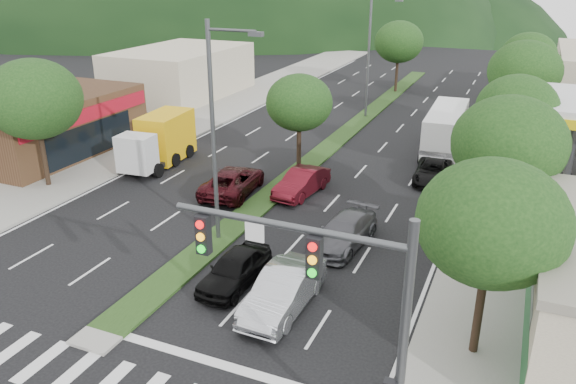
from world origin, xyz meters
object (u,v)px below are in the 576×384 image
at_px(car_queue_d, 433,172).
at_px(car_queue_c, 302,182).
at_px(tree_r_a, 492,223).
at_px(motorhome, 446,130).
at_px(suv_maroon, 233,181).
at_px(car_queue_b, 344,232).
at_px(tree_r_d, 525,71).
at_px(car_queue_a, 235,269).
at_px(sedan_silver, 283,290).
at_px(tree_med_far, 399,42).
at_px(tree_r_b, 509,144).
at_px(streetlight_mid, 371,50).
at_px(tree_l_a, 34,99).
at_px(tree_r_e, 528,56).
at_px(streetlight_near, 217,125).
at_px(box_truck, 161,141).
at_px(traffic_signal, 340,299).
at_px(tree_med_near, 299,103).
at_px(tree_r_c, 517,109).

bearing_deg(car_queue_d, car_queue_c, -145.99).
distance_m(tree_r_a, motorhome, 22.40).
relative_size(suv_maroon, car_queue_b, 1.13).
xyz_separation_m(tree_r_d, car_queue_a, (-9.36, -25.25, -4.48)).
xyz_separation_m(car_queue_a, car_queue_b, (2.99, 5.00, -0.02)).
relative_size(sedan_silver, suv_maroon, 0.91).
distance_m(tree_med_far, car_queue_d, 25.88).
bearing_deg(suv_maroon, tree_r_a, 139.78).
height_order(tree_r_b, streetlight_mid, streetlight_mid).
bearing_deg(tree_l_a, tree_r_e, 50.76).
bearing_deg(streetlight_near, car_queue_a, -53.10).
bearing_deg(car_queue_d, streetlight_mid, 116.34).
relative_size(tree_r_a, car_queue_c, 1.52).
relative_size(tree_l_a, box_truck, 1.11).
relative_size(tree_l_a, motorhome, 0.91).
height_order(tree_r_e, car_queue_d, tree_r_e).
bearing_deg(tree_med_far, tree_r_b, -69.44).
height_order(tree_l_a, car_queue_a, tree_l_a).
distance_m(car_queue_d, box_truck, 17.21).
bearing_deg(traffic_signal, tree_med_near, 114.80).
bearing_deg(traffic_signal, tree_r_e, 85.91).
bearing_deg(sedan_silver, streetlight_near, 141.83).
bearing_deg(tree_r_d, tree_r_e, 90.00).
xyz_separation_m(suv_maroon, car_queue_b, (7.76, -3.62, -0.05)).
bearing_deg(tree_med_near, box_truck, -168.34).
bearing_deg(tree_r_d, tree_l_a, -140.77).
relative_size(traffic_signal, tree_l_a, 0.97).
xyz_separation_m(car_queue_a, box_truck, (-11.53, 11.41, 0.78)).
bearing_deg(streetlight_mid, tree_l_a, -118.92).
relative_size(streetlight_mid, motorhome, 1.25).
bearing_deg(car_queue_b, tree_r_e, 84.04).
height_order(tree_r_a, suv_maroon, tree_r_a).
xyz_separation_m(car_queue_c, box_truck, (-10.39, 1.41, 0.76)).
distance_m(traffic_signal, car_queue_b, 12.44).
xyz_separation_m(tree_r_b, car_queue_b, (-6.36, -2.25, -4.36)).
bearing_deg(motorhome, car_queue_b, -99.24).
distance_m(tree_r_d, suv_maroon, 22.27).
xyz_separation_m(tree_med_far, streetlight_near, (0.21, -36.00, 0.58)).
xyz_separation_m(streetlight_near, car_queue_c, (1.29, 6.75, -4.87)).
bearing_deg(tree_med_far, streetlight_mid, -88.93).
bearing_deg(car_queue_a, streetlight_mid, 96.68).
distance_m(traffic_signal, tree_r_c, 21.74).
relative_size(traffic_signal, sedan_silver, 1.46).
bearing_deg(motorhome, tree_r_d, 42.28).
bearing_deg(traffic_signal, tree_r_b, 77.63).
relative_size(streetlight_mid, box_truck, 1.53).
bearing_deg(tree_r_a, streetlight_near, 161.27).
bearing_deg(streetlight_mid, car_queue_d, -59.77).
xyz_separation_m(tree_l_a, suv_maroon, (10.38, 3.37, -4.45)).
bearing_deg(car_queue_a, tree_r_e, 76.88).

